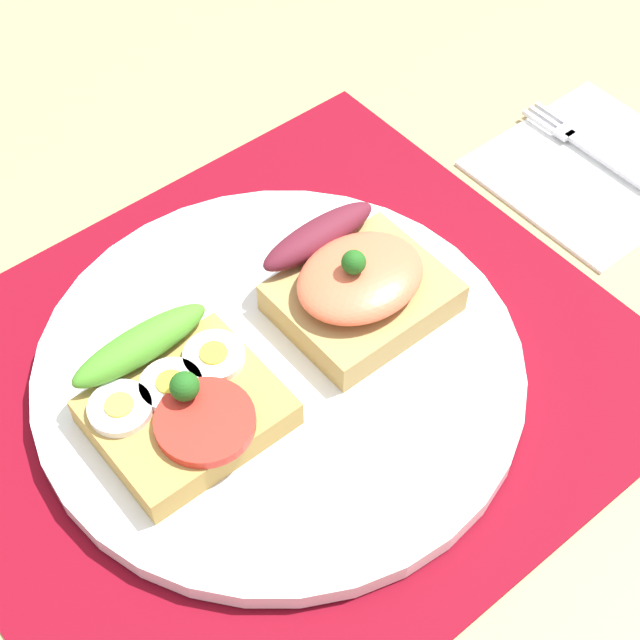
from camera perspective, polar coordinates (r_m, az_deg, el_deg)
name	(u,v)px	position (r cm, az deg, el deg)	size (l,w,h in cm)	color
ground_plane	(281,394)	(57.96, -2.30, -4.32)	(120.00, 90.00, 3.20)	tan
placemat	(280,377)	(56.52, -2.36, -3.33)	(39.25, 34.74, 0.30)	maroon
plate	(279,369)	(55.90, -2.38, -2.88)	(27.90, 27.90, 1.23)	white
sandwich_egg_tomato	(182,402)	(52.61, -8.05, -4.78)	(9.55, 9.60, 4.02)	#AD8842
sandwich_salmon	(360,287)	(56.32, 2.35, 1.95)	(9.48, 9.31, 5.40)	#A9894E
napkin	(596,170)	(70.35, 15.76, 8.43)	(13.81, 13.06, 0.60)	white
fork	(605,159)	(70.64, 16.26, 9.00)	(1.62, 15.08, 0.32)	#B7B7BC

